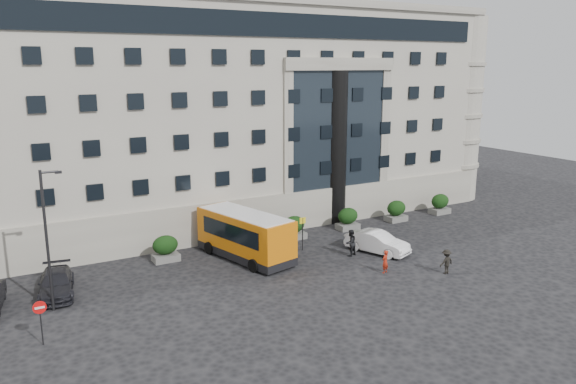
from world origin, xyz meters
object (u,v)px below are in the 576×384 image
hedge_d (348,219)px  bus_stop_sign (303,228)px  hedge_b (234,237)px  parked_car_c (56,283)px  pedestrian_b (350,243)px  hedge_c (294,227)px  hedge_e (396,211)px  white_taxi (377,242)px  street_lamp (48,236)px  minibus (245,234)px  pedestrian_c (446,262)px  hedge_a (165,248)px  pedestrian_a (385,262)px  no_entry_sign (40,314)px  hedge_f (440,204)px

hedge_d → bus_stop_sign: bus_stop_sign is taller
hedge_b → bus_stop_sign: size_ratio=0.73×
parked_car_c → pedestrian_b: (19.39, -3.01, 0.27)m
hedge_c → parked_car_c: size_ratio=0.38×
hedge_e → white_taxi: hedge_e is taller
hedge_d → street_lamp: (-23.54, -4.80, 3.44)m
minibus → white_taxi: (8.89, -3.67, -1.02)m
minibus → pedestrian_c: size_ratio=5.04×
hedge_a → pedestrian_a: (11.87, -9.42, -0.15)m
hedge_e → minibus: (-15.69, -2.24, 0.88)m
white_taxi → pedestrian_b: pedestrian_b is taller
bus_stop_sign → no_entry_sign: size_ratio=1.09×
hedge_f → parked_car_c: 33.59m
hedge_d → minibus: size_ratio=0.22×
hedge_f → minibus: minibus is taller
hedge_b → no_entry_sign: no_entry_sign is taller
pedestrian_a → hedge_b: bearing=-73.6°
bus_stop_sign → pedestrian_a: size_ratio=1.63×
hedge_d → parked_car_c: (-23.10, -2.49, -0.23)m
hedge_d → hedge_f: size_ratio=1.00×
hedge_c → hedge_f: same height
hedge_d → minibus: minibus is taller
hedge_a → bus_stop_sign: (9.50, -2.80, 0.80)m
hedge_e → street_lamp: 29.34m
hedge_c → pedestrian_c: 12.50m
hedge_c → hedge_f: bearing=0.0°
hedge_f → hedge_d: bearing=180.0°
bus_stop_sign → minibus: size_ratio=0.30×
no_entry_sign → hedge_d: bearing=19.8°
minibus → pedestrian_b: 7.57m
hedge_e → white_taxi: (-6.80, -5.91, -0.14)m
hedge_c → hedge_d: 5.20m
bus_stop_sign → white_taxi: size_ratio=0.53×
hedge_b → white_taxi: hedge_b is taller
hedge_c → no_entry_sign: no_entry_sign is taller
bus_stop_sign → white_taxi: (4.50, -3.11, -0.94)m
hedge_b → street_lamp: 14.41m
bus_stop_sign → minibus: (-4.39, 0.56, 0.08)m
hedge_a → no_entry_sign: (-9.00, -8.84, 0.72)m
pedestrian_b → minibus: bearing=-41.2°
parked_car_c → white_taxi: 21.77m
hedge_a → minibus: 5.65m
hedge_a → parked_car_c: bearing=-161.6°
hedge_c → pedestrian_c: size_ratio=1.11×
hedge_a → street_lamp: 9.89m
pedestrian_c → hedge_a: bearing=-39.0°
hedge_b → no_entry_sign: bearing=-148.1°
hedge_c → white_taxi: (3.60, -5.91, -0.14)m
pedestrian_b → pedestrian_c: (3.39, -6.01, -0.15)m
no_entry_sign → hedge_e: bearing=16.5°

